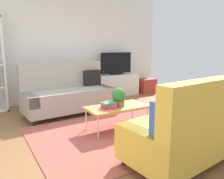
% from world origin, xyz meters
% --- Properties ---
extents(ground_plane, '(7.68, 7.68, 0.00)m').
position_xyz_m(ground_plane, '(0.00, 0.00, 0.00)').
color(ground_plane, brown).
extents(wall_far, '(6.40, 0.12, 2.90)m').
position_xyz_m(wall_far, '(0.00, 2.80, 1.45)').
color(wall_far, white).
rests_on(wall_far, ground_plane).
extents(area_rug, '(2.90, 2.20, 0.01)m').
position_xyz_m(area_rug, '(0.14, -0.10, 0.01)').
color(area_rug, '#9E4C42').
rests_on(area_rug, ground_plane).
extents(couch_beige, '(1.95, 0.97, 1.10)m').
position_xyz_m(couch_beige, '(-0.20, 1.52, 0.44)').
color(couch_beige, gray).
rests_on(couch_beige, ground_plane).
extents(couch_green, '(1.97, 1.02, 1.10)m').
position_xyz_m(couch_green, '(0.48, -1.32, 0.44)').
color(couch_green, gold).
rests_on(couch_green, ground_plane).
extents(coffee_table, '(1.10, 0.56, 0.42)m').
position_xyz_m(coffee_table, '(0.19, 0.10, 0.39)').
color(coffee_table, '#B7844C').
rests_on(coffee_table, ground_plane).
extents(tv_console, '(1.40, 0.44, 0.64)m').
position_xyz_m(tv_console, '(1.62, 2.46, 0.32)').
color(tv_console, silver).
rests_on(tv_console, ground_plane).
extents(tv, '(1.00, 0.20, 0.64)m').
position_xyz_m(tv, '(1.62, 2.44, 0.95)').
color(tv, black).
rests_on(tv, tv_console).
extents(storage_trunk, '(0.52, 0.40, 0.44)m').
position_xyz_m(storage_trunk, '(2.72, 2.36, 0.22)').
color(storage_trunk, '#B2382D').
rests_on(storage_trunk, ground_plane).
extents(potted_plant, '(0.25, 0.25, 0.33)m').
position_xyz_m(potted_plant, '(0.21, 0.09, 0.59)').
color(potted_plant, brown).
rests_on(potted_plant, coffee_table).
extents(table_book_0, '(0.28, 0.23, 0.04)m').
position_xyz_m(table_book_0, '(-0.01, 0.07, 0.44)').
color(table_book_0, red).
rests_on(table_book_0, coffee_table).
extents(table_book_1, '(0.28, 0.23, 0.04)m').
position_xyz_m(table_book_1, '(-0.01, 0.07, 0.48)').
color(table_book_1, purple).
rests_on(table_book_1, table_book_0).
extents(table_book_2, '(0.26, 0.21, 0.03)m').
position_xyz_m(table_book_2, '(-0.01, 0.07, 0.51)').
color(table_book_2, '#3F8C4C').
rests_on(table_book_2, table_book_1).
extents(vase_0, '(0.09, 0.09, 0.18)m').
position_xyz_m(vase_0, '(1.04, 2.51, 0.73)').
color(vase_0, silver).
rests_on(vase_0, tv_console).
extents(bottle_0, '(0.06, 0.06, 0.15)m').
position_xyz_m(bottle_0, '(1.18, 2.42, 0.72)').
color(bottle_0, '#262626').
rests_on(bottle_0, tv_console).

